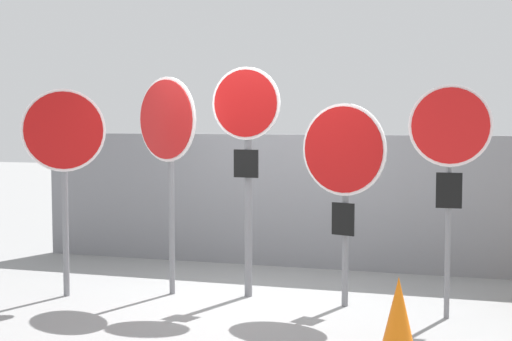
% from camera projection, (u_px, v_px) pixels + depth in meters
% --- Properties ---
extents(ground_plane, '(40.00, 40.00, 0.00)m').
position_uv_depth(ground_plane, '(250.00, 303.00, 7.46)').
color(ground_plane, gray).
extents(fence_back, '(7.00, 0.12, 1.72)m').
position_uv_depth(fence_back, '(292.00, 201.00, 9.24)').
color(fence_back, slate).
rests_on(fence_back, ground).
extents(stop_sign_0, '(0.76, 0.49, 2.24)m').
position_uv_depth(stop_sign_0, '(64.00, 145.00, 7.59)').
color(stop_sign_0, slate).
rests_on(stop_sign_0, ground).
extents(stop_sign_1, '(0.82, 0.44, 2.37)m').
position_uv_depth(stop_sign_1, '(167.00, 133.00, 7.68)').
color(stop_sign_1, slate).
rests_on(stop_sign_1, ground).
extents(stop_sign_2, '(0.77, 0.17, 2.47)m').
position_uv_depth(stop_sign_2, '(247.00, 138.00, 7.57)').
color(stop_sign_2, slate).
rests_on(stop_sign_2, ground).
extents(stop_sign_3, '(0.89, 0.32, 2.08)m').
position_uv_depth(stop_sign_3, '(344.00, 163.00, 7.18)').
color(stop_sign_3, slate).
rests_on(stop_sign_3, ground).
extents(stop_sign_4, '(0.78, 0.12, 2.25)m').
position_uv_depth(stop_sign_4, '(450.00, 143.00, 6.71)').
color(stop_sign_4, slate).
rests_on(stop_sign_4, ground).
extents(traffic_cone_0, '(0.38, 0.38, 0.71)m').
position_uv_depth(traffic_cone_0, '(398.00, 322.00, 5.51)').
color(traffic_cone_0, black).
rests_on(traffic_cone_0, ground).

